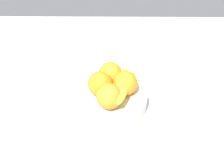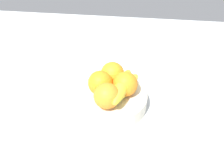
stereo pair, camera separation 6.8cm
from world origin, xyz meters
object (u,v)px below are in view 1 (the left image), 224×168
at_px(orange_center, 125,83).
at_px(fruit_bowl, 112,100).
at_px(orange_front_right, 109,96).
at_px(banana_bunch, 123,87).
at_px(orange_front_left, 99,84).
at_px(orange_back_left, 110,74).

bearing_deg(orange_center, fruit_bowl, -169.73).
relative_size(orange_front_right, banana_bunch, 0.41).
height_order(orange_front_left, orange_back_left, same).
height_order(orange_front_right, orange_center, same).
bearing_deg(banana_bunch, orange_front_left, 177.45).
distance_m(orange_front_right, orange_center, 0.08).
xyz_separation_m(fruit_bowl, orange_center, (0.04, 0.01, 0.06)).
bearing_deg(orange_front_right, orange_front_left, 120.14).
bearing_deg(fruit_bowl, orange_front_left, 176.23).
bearing_deg(banana_bunch, fruit_bowl, 178.92).
xyz_separation_m(orange_front_left, orange_center, (0.08, 0.00, 0.00)).
bearing_deg(orange_center, orange_front_left, -176.82).
bearing_deg(banana_bunch, orange_center, 55.08).
bearing_deg(fruit_bowl, orange_center, 10.27).
bearing_deg(fruit_bowl, orange_back_left, 96.07).
relative_size(orange_front_left, orange_center, 1.00).
height_order(orange_back_left, banana_bunch, orange_back_left).
bearing_deg(orange_center, orange_front_right, -127.49).
relative_size(fruit_bowl, orange_front_right, 2.88).
bearing_deg(orange_front_left, banana_bunch, -2.55).
bearing_deg(orange_front_left, orange_back_left, 56.47).
bearing_deg(orange_front_left, orange_front_right, -59.86).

